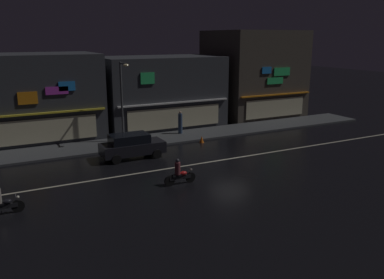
% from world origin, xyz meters
% --- Properties ---
extents(ground_plane, '(140.00, 140.00, 0.00)m').
position_xyz_m(ground_plane, '(0.00, 0.00, 0.00)').
color(ground_plane, black).
extents(lane_divider_stripe, '(34.26, 0.16, 0.01)m').
position_xyz_m(lane_divider_stripe, '(0.00, 0.00, 0.01)').
color(lane_divider_stripe, beige).
rests_on(lane_divider_stripe, ground).
extents(sidewalk_far, '(36.07, 3.64, 0.14)m').
position_xyz_m(sidewalk_far, '(0.00, 7.01, 0.07)').
color(sidewalk_far, '#424447').
rests_on(sidewalk_far, ground).
extents(storefront_left_block, '(8.62, 7.96, 8.68)m').
position_xyz_m(storefront_left_block, '(10.82, 12.73, 4.33)').
color(storefront_left_block, '#4C443A').
rests_on(storefront_left_block, ground).
extents(storefront_center_block, '(10.73, 6.60, 6.34)m').
position_xyz_m(storefront_center_block, '(-0.00, 12.05, 3.17)').
color(storefront_center_block, '#383A3F').
rests_on(storefront_center_block, ground).
extents(storefront_right_block, '(9.90, 6.96, 6.78)m').
position_xyz_m(storefront_right_block, '(-10.82, 12.23, 3.39)').
color(storefront_right_block, '#383A3F').
rests_on(storefront_right_block, ground).
extents(streetlamp_mid, '(0.44, 1.64, 6.11)m').
position_xyz_m(streetlamp_mid, '(-5.11, 7.23, 3.81)').
color(streetlamp_mid, '#47494C').
rests_on(streetlamp_mid, sidewalk_far).
extents(pedestrian_on_sidewalk, '(0.36, 0.36, 1.90)m').
position_xyz_m(pedestrian_on_sidewalk, '(-0.04, 7.76, 1.02)').
color(pedestrian_on_sidewalk, '#334766').
rests_on(pedestrian_on_sidewalk, sidewalk_far).
extents(parked_car_near_kerb, '(4.30, 1.98, 1.67)m').
position_xyz_m(parked_car_near_kerb, '(-5.85, 3.30, 0.87)').
color(parked_car_near_kerb, black).
rests_on(parked_car_near_kerb, ground).
extents(motorcycle_lead, '(1.90, 0.60, 1.52)m').
position_xyz_m(motorcycle_lead, '(-14.22, -2.66, 0.63)').
color(motorcycle_lead, black).
rests_on(motorcycle_lead, ground).
extents(motorcycle_following, '(1.90, 0.60, 1.52)m').
position_xyz_m(motorcycle_following, '(-5.17, -2.82, 0.63)').
color(motorcycle_following, black).
rests_on(motorcycle_following, ground).
extents(traffic_cone, '(0.36, 0.36, 0.55)m').
position_xyz_m(traffic_cone, '(0.33, 4.66, 0.28)').
color(traffic_cone, orange).
rests_on(traffic_cone, ground).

